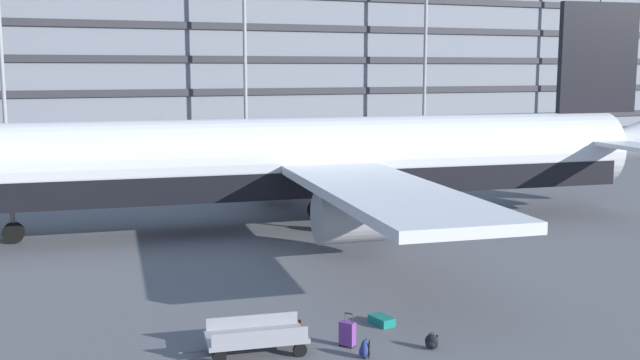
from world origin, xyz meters
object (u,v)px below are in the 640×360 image
backpack_teal (296,325)px  backpack_navy (432,342)px  suitcase_orange (347,333)px  baggage_cart (256,337)px  suitcase_red (382,320)px  backpack_large (365,349)px  airliner (307,162)px

backpack_teal → backpack_navy: size_ratio=1.01×
backpack_teal → backpack_navy: bearing=-41.3°
suitcase_orange → baggage_cart: bearing=168.9°
suitcase_red → backpack_teal: size_ratio=1.80×
suitcase_orange → backpack_teal: 1.80m
suitcase_orange → backpack_large: suitcase_orange is taller
suitcase_orange → backpack_large: size_ratio=1.66×
airliner → suitcase_red: bearing=-101.6°
backpack_teal → baggage_cart: size_ratio=0.14×
airliner → backpack_teal: size_ratio=83.11×
suitcase_red → backpack_navy: size_ratio=1.81×
airliner → suitcase_orange: size_ratio=42.88×
suitcase_red → backpack_navy: 2.25m
airliner → suitcase_red: size_ratio=46.29×
suitcase_orange → baggage_cart: 2.44m
suitcase_red → baggage_cart: size_ratio=0.25×
suitcase_orange → baggage_cart: (-2.39, 0.47, 0.06)m
backpack_teal → baggage_cart: 1.85m
backpack_large → backpack_navy: bearing=-2.6°
suitcase_red → backpack_navy: bearing=-80.4°
suitcase_orange → airliner: bearing=73.5°
airliner → backpack_teal: (-5.32, -13.32, -2.87)m
backpack_navy → baggage_cart: (-4.38, 1.47, 0.23)m
backpack_large → backpack_teal: backpack_large is taller
backpack_large → baggage_cart: size_ratio=0.16×
backpack_large → baggage_cart: (-2.47, 1.39, 0.19)m
airliner → suitcase_orange: (-4.41, -14.87, -2.71)m
backpack_navy → baggage_cart: size_ratio=0.14×
airliner → backpack_navy: 16.31m
suitcase_red → backpack_large: (-1.53, -2.13, 0.12)m
backpack_navy → suitcase_red: bearing=99.6°
suitcase_red → backpack_navy: backpack_navy is taller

